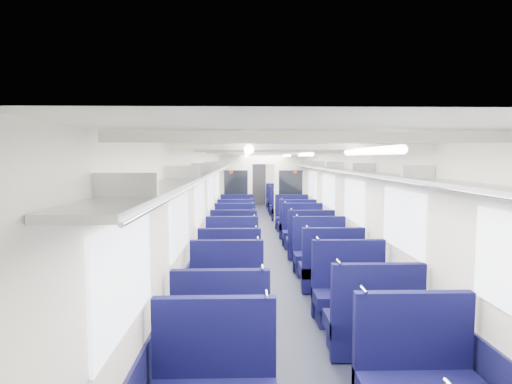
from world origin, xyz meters
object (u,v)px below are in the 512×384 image
at_px(seat_22, 239,207).
at_px(seat_23, 283,207).
at_px(seat_10, 232,257).
at_px(seat_16, 236,226).
at_px(seat_25, 280,203).
at_px(seat_21, 285,211).
at_px(seat_26, 239,200).
at_px(bulkhead, 263,188).
at_px(seat_15, 303,234).
at_px(seat_12, 234,243).
at_px(seat_4, 222,335).
at_px(seat_11, 320,256).
at_px(seat_19, 292,219).
at_px(seat_20, 238,211).
at_px(seat_14, 235,234).
at_px(seat_24, 239,204).
at_px(seat_7, 350,296).
at_px(seat_18, 237,219).
at_px(seat_6, 227,297).
at_px(end_door, 258,183).
at_px(seat_17, 297,226).
at_px(seat_5, 373,326).
at_px(seat_9, 331,271).
at_px(seat_27, 278,201).
at_px(seat_13, 310,243).
at_px(seat_8, 230,272).

relative_size(seat_22, seat_23, 1.00).
height_order(seat_10, seat_22, same).
height_order(seat_16, seat_25, same).
height_order(seat_21, seat_26, same).
relative_size(bulkhead, seat_21, 2.51).
bearing_deg(seat_25, seat_23, -90.00).
bearing_deg(seat_15, seat_25, 90.00).
bearing_deg(seat_12, seat_4, -90.00).
xyz_separation_m(seat_10, seat_11, (1.66, -0.03, 0.00)).
relative_size(seat_19, seat_20, 1.00).
relative_size(seat_14, seat_24, 1.00).
xyz_separation_m(bulkhead, seat_7, (0.83, -7.79, -0.89)).
bearing_deg(seat_18, seat_7, -76.71).
bearing_deg(seat_6, seat_25, 81.59).
height_order(end_door, seat_21, end_door).
bearing_deg(seat_14, seat_18, 90.00).
relative_size(seat_10, seat_23, 1.00).
bearing_deg(seat_4, seat_17, 76.41).
bearing_deg(end_door, seat_5, -86.79).
distance_m(seat_9, seat_22, 9.08).
relative_size(seat_12, seat_24, 1.00).
bearing_deg(seat_7, seat_14, 110.00).
bearing_deg(seat_27, seat_21, -90.00).
bearing_deg(seat_17, seat_4, -103.59).
height_order(seat_11, seat_26, same).
bearing_deg(seat_6, seat_11, 53.15).
bearing_deg(seat_13, seat_22, 103.89).
xyz_separation_m(end_door, seat_13, (0.83, -10.35, -0.66)).
height_order(seat_11, seat_12, same).
distance_m(bulkhead, seat_27, 4.72).
xyz_separation_m(seat_18, seat_20, (0.00, 1.95, 0.00)).
xyz_separation_m(seat_18, seat_25, (1.66, 4.23, 0.00)).
bearing_deg(seat_27, seat_18, -107.31).
bearing_deg(seat_20, seat_16, -90.00).
bearing_deg(seat_6, seat_24, 90.00).
relative_size(seat_24, seat_25, 1.00).
distance_m(seat_17, seat_27, 6.67).
xyz_separation_m(seat_4, seat_24, (0.00, 12.36, 0.00)).
relative_size(seat_20, seat_22, 1.00).
height_order(seat_19, seat_27, same).
bearing_deg(seat_27, seat_15, -90.00).
xyz_separation_m(seat_11, seat_17, (0.00, 3.45, 0.00)).
xyz_separation_m(seat_8, seat_13, (1.66, 2.24, 0.00)).
bearing_deg(seat_6, seat_19, 76.45).
bearing_deg(seat_21, seat_23, 90.00).
bearing_deg(seat_18, seat_9, -74.00).
xyz_separation_m(seat_7, seat_27, (0.00, 12.35, 0.00)).
xyz_separation_m(seat_8, seat_22, (0.00, 8.95, 0.00)).
distance_m(seat_21, seat_26, 3.95).
bearing_deg(seat_13, seat_19, 90.00).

